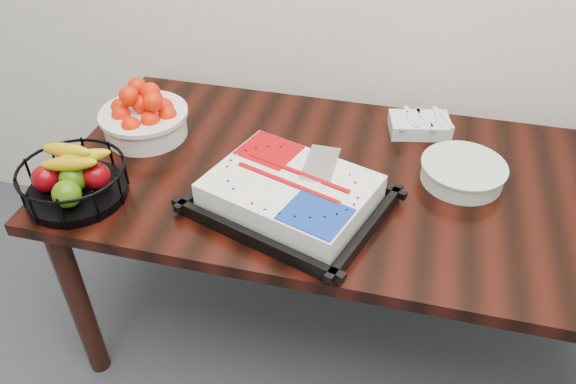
% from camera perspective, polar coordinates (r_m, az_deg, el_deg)
% --- Properties ---
extents(table, '(1.80, 0.90, 0.75)m').
position_cam_1_polar(table, '(1.78, 6.29, -0.63)').
color(table, black).
rests_on(table, ground).
extents(cake_tray, '(0.60, 0.53, 0.10)m').
position_cam_1_polar(cake_tray, '(1.58, 0.27, -0.26)').
color(cake_tray, black).
rests_on(cake_tray, table).
extents(tangerine_bowl, '(0.29, 0.29, 0.18)m').
position_cam_1_polar(tangerine_bowl, '(1.93, -14.47, 7.67)').
color(tangerine_bowl, white).
rests_on(tangerine_bowl, table).
extents(fruit_basket, '(0.31, 0.31, 0.16)m').
position_cam_1_polar(fruit_basket, '(1.72, -20.98, 1.29)').
color(fruit_basket, black).
rests_on(fruit_basket, table).
extents(plate_stack, '(0.25, 0.25, 0.06)m').
position_cam_1_polar(plate_stack, '(1.77, 17.32, 1.91)').
color(plate_stack, white).
rests_on(plate_stack, table).
extents(fork_bag, '(0.22, 0.17, 0.06)m').
position_cam_1_polar(fork_bag, '(1.96, 13.22, 6.70)').
color(fork_bag, silver).
rests_on(fork_bag, table).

